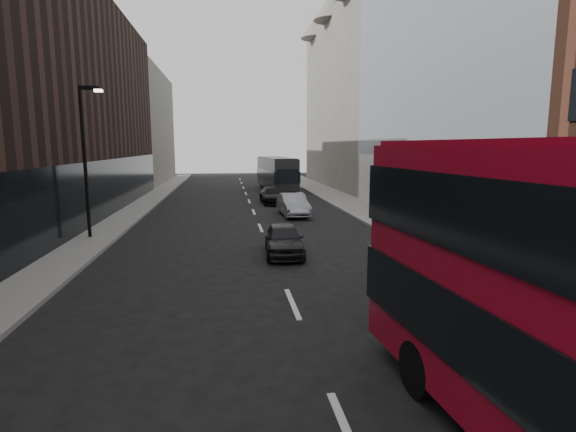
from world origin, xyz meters
name	(u,v)px	position (x,y,z in m)	size (l,w,h in m)	color
sidewalk_right	(365,211)	(7.50, 25.00, 0.07)	(3.00, 80.00, 0.15)	slate
sidewalk_left	(128,216)	(-8.00, 25.00, 0.07)	(2.00, 80.00, 0.15)	slate
building_modern_block	(459,49)	(11.47, 21.00, 9.90)	(5.03, 22.00, 20.00)	#B0B7BB
building_victorian	(349,96)	(11.38, 44.00, 9.66)	(6.50, 24.00, 21.00)	#68625C
building_left_mid	(86,109)	(-11.50, 30.00, 7.00)	(5.00, 24.00, 14.00)	black
building_left_far	(143,128)	(-11.50, 52.00, 6.50)	(5.00, 20.00, 13.00)	#68625C
street_lamp	(86,151)	(-8.22, 18.00, 4.18)	(1.06, 0.22, 7.00)	black
grey_bus	(276,173)	(3.19, 40.58, 1.76)	(3.24, 10.34, 3.29)	black
car_a	(284,239)	(0.50, 13.81, 0.65)	(1.52, 3.79, 1.29)	black
car_b	(293,205)	(2.40, 24.03, 0.71)	(1.51, 4.34, 1.43)	gray
car_c	(273,195)	(1.75, 30.42, 0.63)	(1.76, 4.33, 1.26)	black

